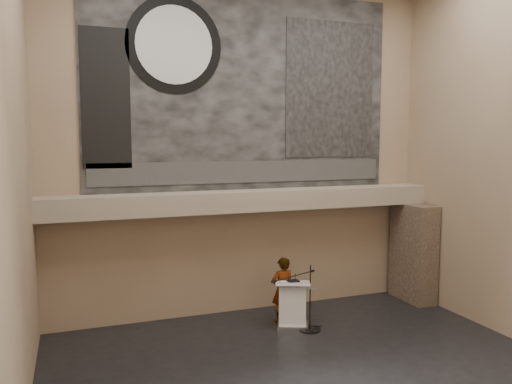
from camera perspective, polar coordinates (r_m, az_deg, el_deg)
name	(u,v)px	position (r m, az deg, el deg)	size (l,w,h in m)	color
floor	(314,376)	(10.14, 6.69, -20.14)	(10.00, 10.00, 0.00)	black
wall_back	(245,148)	(12.81, -1.25, 5.03)	(10.00, 0.02, 8.50)	#8C7359
wall_front	(491,159)	(5.86, 25.25, 3.42)	(10.00, 0.02, 8.50)	#8C7359
wall_left	(12,154)	(8.15, -26.14, 3.92)	(0.02, 8.00, 8.50)	#8C7359
soffit	(250,200)	(12.52, -0.63, -0.96)	(10.00, 0.80, 0.50)	gray
sprinkler_left	(188,215)	(12.07, -7.73, -2.61)	(0.04, 0.04, 0.06)	#B2893D
sprinkler_right	(319,208)	(13.26, 7.20, -1.84)	(0.04, 0.04, 0.06)	#B2893D
banner	(245,91)	(12.84, -1.22, 11.51)	(8.00, 0.05, 5.00)	black
banner_text_strip	(246,172)	(12.76, -1.14, 2.33)	(7.76, 0.02, 0.55)	#2F2F2F
banner_clock_rim	(174,45)	(12.47, -9.33, 16.24)	(2.30, 2.30, 0.02)	black
banner_clock_face	(174,45)	(12.45, -9.31, 16.26)	(1.84, 1.84, 0.02)	silver
banner_building_print	(330,90)	(13.78, 8.51, 11.48)	(2.60, 0.02, 3.60)	black
banner_brick_print	(106,99)	(12.10, -16.81, 10.18)	(1.10, 0.02, 3.20)	black
stone_pier	(413,252)	(14.63, 17.53, -6.59)	(0.60, 1.40, 2.70)	#423328
lectern	(292,304)	(12.25, 4.15, -12.65)	(0.97, 0.84, 1.14)	silver
binder	(293,281)	(12.07, 4.27, -10.12)	(0.27, 0.21, 0.04)	black
papers	(286,282)	(12.00, 3.44, -10.29)	(0.23, 0.31, 0.01)	white
speaker_person	(283,290)	(12.42, 3.05, -11.11)	(0.59, 0.39, 1.62)	beige
mic_stand	(309,321)	(12.15, 6.02, -14.43)	(1.43, 0.76, 1.56)	black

